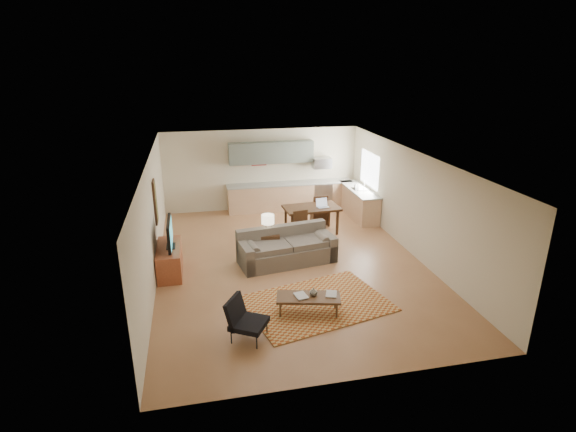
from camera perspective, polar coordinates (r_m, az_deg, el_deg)
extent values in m
plane|color=#9C6741|center=(11.43, 0.32, -5.93)|extent=(9.00, 9.00, 0.00)
plane|color=white|center=(10.55, 0.34, 7.42)|extent=(9.00, 9.00, 0.00)
plane|color=beige|center=(15.17, -3.34, 5.91)|extent=(6.50, 0.00, 6.50)
plane|color=beige|center=(6.98, 8.44, -11.41)|extent=(6.50, 0.00, 6.50)
plane|color=beige|center=(10.74, -16.86, -0.73)|extent=(0.00, 9.00, 9.00)
plane|color=beige|center=(12.01, 15.66, 1.52)|extent=(0.00, 9.00, 9.00)
cube|color=#A5A8AD|center=(15.53, 4.23, 2.77)|extent=(0.62, 0.62, 0.90)
cube|color=#A5A8AD|center=(15.26, 4.31, 6.75)|extent=(0.62, 0.40, 0.35)
cube|color=slate|center=(14.92, -2.13, 8.06)|extent=(2.80, 0.34, 0.70)
cube|color=white|center=(14.56, 10.31, 5.86)|extent=(0.02, 1.40, 1.05)
cube|color=#983C15|center=(9.67, 3.72, -11.00)|extent=(3.26, 2.60, 0.02)
imported|color=maroon|center=(9.10, 0.99, -10.23)|extent=(0.33, 0.39, 0.03)
imported|color=navy|center=(9.26, 4.84, -9.79)|extent=(0.41, 0.44, 0.02)
imported|color=black|center=(9.16, 3.26, -9.55)|extent=(0.23, 0.23, 0.17)
imported|color=beige|center=(14.62, 8.63, 3.84)|extent=(0.12, 0.12, 0.19)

